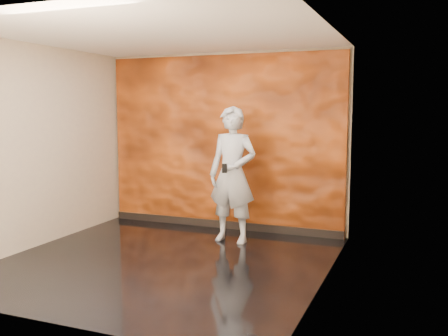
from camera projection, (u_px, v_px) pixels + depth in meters
The scene contains 5 objects.
room at pixel (163, 151), 6.14m from camera, with size 4.02×4.02×2.81m.
feature_wall at pixel (223, 143), 7.94m from camera, with size 3.90×0.06×2.75m, color orange.
baseboard at pixel (222, 224), 8.06m from camera, with size 3.90×0.04×0.12m, color black.
man at pixel (233, 175), 7.15m from camera, with size 0.71×0.47×1.95m, color #9CA2AB.
phone at pixel (225, 168), 6.90m from camera, with size 0.07×0.01×0.13m, color black.
Camera 1 is at (2.97, -5.40, 1.92)m, focal length 40.00 mm.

